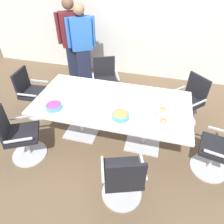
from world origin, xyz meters
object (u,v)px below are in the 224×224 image
Objects in this scene: conference_table at (112,108)px; person_standing_0 at (72,41)px; office_chair_4 at (188,103)px; office_chair_0 at (33,95)px; person_standing_1 at (82,46)px; office_chair_1 at (20,137)px; office_chair_2 at (123,180)px; office_chair_5 at (105,83)px; snack_bowl_cookies at (121,115)px; donut_platter at (164,115)px; office_chair_3 at (221,152)px; snack_bowl_candy_mix at (54,106)px.

person_standing_0 reaches higher than conference_table.
office_chair_0 is at bearing 54.09° from office_chair_4.
person_standing_1 is (0.25, -0.06, -0.05)m from person_standing_0.
office_chair_2 is at bearing 51.79° from office_chair_1.
person_standing_0 is (0.30, 1.38, 0.58)m from office_chair_0.
snack_bowl_cookies is (0.63, -1.40, 0.39)m from office_chair_5.
office_chair_0 is 2.51× the size of donut_platter.
office_chair_3 is 2.51× the size of donut_platter.
conference_table is 2.17m from person_standing_0.
snack_bowl_candy_mix is (-2.02, -1.14, 0.39)m from office_chair_4.
snack_bowl_cookies is 0.68× the size of donut_platter.
office_chair_2 is at bearing 90.95° from person_standing_0.
person_standing_0 reaches higher than office_chair_1.
office_chair_0 is 1.00× the size of office_chair_4.
conference_table is 0.43m from snack_bowl_cookies.
person_standing_0 is (-2.98, 1.96, 0.58)m from office_chair_3.
person_standing_1 reaches higher than office_chair_5.
person_standing_0 is (-2.57, 0.89, 0.58)m from office_chair_4.
office_chair_0 and office_chair_4 have the same top height.
office_chair_1 is at bearing -163.08° from donut_platter.
person_standing_0 is 5.15× the size of donut_platter.
snack_bowl_cookies is at bearing 86.69° from office_chair_2.
snack_bowl_cookies is (0.21, -0.33, 0.17)m from conference_table.
office_chair_4 is at bearing 94.39° from office_chair_1.
office_chair_4 is 0.49× the size of person_standing_0.
conference_table is 2.64× the size of office_chair_3.
office_chair_4 is (2.86, 0.49, 0.00)m from office_chair_0.
office_chair_2 is 3.30m from person_standing_0.
office_chair_4 is (2.45, 1.53, 0.00)m from office_chair_1.
office_chair_1 reaches higher than snack_bowl_cookies.
office_chair_3 is at bearing 155.83° from office_chair_4.
office_chair_5 is (-0.84, 2.14, 0.00)m from office_chair_2.
office_chair_5 is 3.75× the size of snack_bowl_candy_mix.
office_chair_3 reaches higher than conference_table.
snack_bowl_candy_mix is 0.67× the size of donut_platter.
person_standing_1 reaches higher than office_chair_0.
office_chair_4 reaches higher than conference_table.
office_chair_1 is 2.91m from office_chair_3.
office_chair_3 is 2.47m from snack_bowl_candy_mix.
person_standing_0 is at bearing 164.34° from office_chair_0.
office_chair_4 is at bearing 29.45° from snack_bowl_candy_mix.
donut_platter is (1.22, -1.21, 0.36)m from office_chair_5.
office_chair_0 is 3.33m from office_chair_3.
office_chair_3 is 1.00× the size of office_chair_5.
office_chair_5 is at bearing 128.61° from office_chair_1.
snack_bowl_candy_mix reaches higher than conference_table.
snack_bowl_cookies is at bearing 79.06° from office_chair_1.
person_standing_1 is (0.55, 1.32, 0.53)m from office_chair_0.
snack_bowl_cookies is at bearing 91.81° from office_chair_5.
person_standing_0 is at bearing 128.92° from conference_table.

